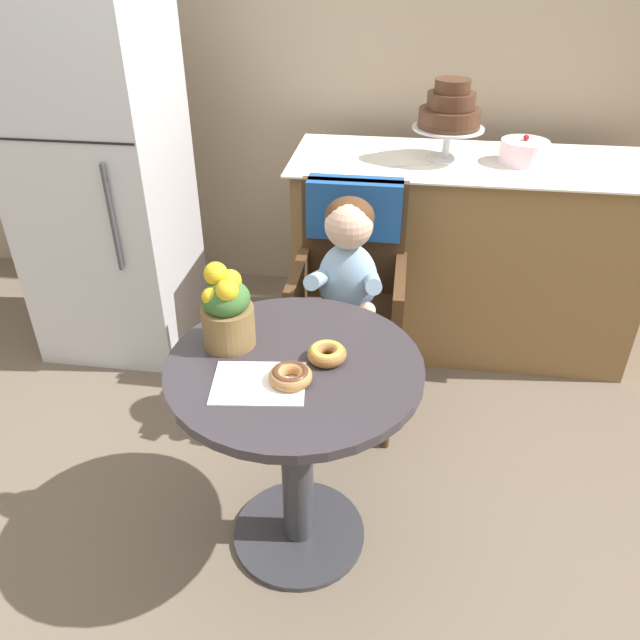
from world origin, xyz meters
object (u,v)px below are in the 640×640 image
Objects in this scene: donut_mid at (327,353)px; round_layer_cake at (524,152)px; donut_front at (291,375)px; tiered_cake_stand at (450,112)px; refrigerator at (101,170)px; seated_child at (347,278)px; flower_vase at (227,309)px; cafe_table at (296,420)px; wicker_chair at (351,267)px.

round_layer_cake reaches higher than donut_mid.
donut_mid is at bearing 54.29° from donut_front.
refrigerator is at bearing -172.28° from tiered_cake_stand.
refrigerator reaches higher than seated_child.
flower_vase is 0.76× the size of tiered_cake_stand.
donut_mid is 0.33× the size of tiered_cake_stand.
refrigerator is at bearing -173.59° from round_layer_cake.
donut_front is 0.07× the size of refrigerator.
tiered_cake_stand is 0.19× the size of refrigerator.
seated_child is 2.21× the size of tiered_cake_stand.
refrigerator reaches higher than cafe_table.
donut_front is 0.14m from donut_mid.
donut_front is 0.35× the size of tiered_cake_stand.
tiered_cake_stand is at bearing 75.07° from donut_mid.
tiered_cake_stand is 1.51m from refrigerator.
refrigerator reaches higher than flower_vase.
cafe_table is at bearing -108.17° from tiered_cake_stand.
cafe_table is at bearing -18.44° from flower_vase.
flower_vase is (-0.20, 0.07, 0.33)m from cafe_table.
donut_front is 1.59m from round_layer_cake.
round_layer_cake is at bearing 60.09° from cafe_table.
flower_vase reaches higher than wicker_chair.
flower_vase is 1.56m from round_layer_cake.
cafe_table is 1.49m from tiered_cake_stand.
donut_front is (-0.08, -0.68, 0.06)m from seated_child.
round_layer_cake is (0.66, 0.71, 0.27)m from seated_child.
round_layer_cake reaches higher than seated_child.
refrigerator is (-1.06, 1.19, 0.11)m from donut_front.
wicker_chair is at bearing 90.00° from seated_child.
donut_mid is (0.08, 0.11, 0.00)m from donut_front.
tiered_cake_stand reaches higher than wicker_chair.
cafe_table is 6.24× the size of donut_front.
donut_front reaches higher than cafe_table.
donut_front is at bearing -118.15° from round_layer_cake.
wicker_chair is 0.56× the size of refrigerator.
refrigerator reaches higher than tiered_cake_stand.
donut_front is at bearing -86.30° from cafe_table.
round_layer_cake is at bearing 61.85° from donut_front.
donut_front is (0.01, -0.09, 0.23)m from cafe_table.
round_layer_cake reaches higher than wicker_chair.
seated_child is 1.01m from round_layer_cake.
refrigerator is (-1.13, 0.35, 0.21)m from wicker_chair.
donut_mid is 1.57m from refrigerator.
wicker_chair is 0.80m from tiered_cake_stand.
flower_vase reaches higher than cafe_table.
round_layer_cake is at bearing 6.41° from refrigerator.
seated_child reaches higher than wicker_chair.
wicker_chair is at bearing 90.23° from donut_mid.
refrigerator reaches higher than round_layer_cake.
round_layer_cake is at bearing 62.58° from donut_mid.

